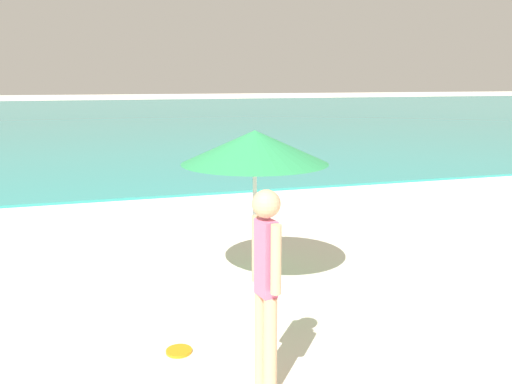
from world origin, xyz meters
name	(u,v)px	position (x,y,z in m)	size (l,w,h in m)	color
water	(130,114)	(0.00, 41.55, 0.03)	(160.00, 60.00, 0.06)	teal
person_standing	(266,279)	(-1.57, 3.78, 0.99)	(0.23, 0.39, 1.74)	#DDAD84
frisbee	(179,351)	(-2.18, 4.61, 0.01)	(0.25, 0.25, 0.03)	orange
beach_umbrella	(255,147)	(-0.96, 6.08, 1.77)	(1.82, 1.82, 1.98)	#B7B7BC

